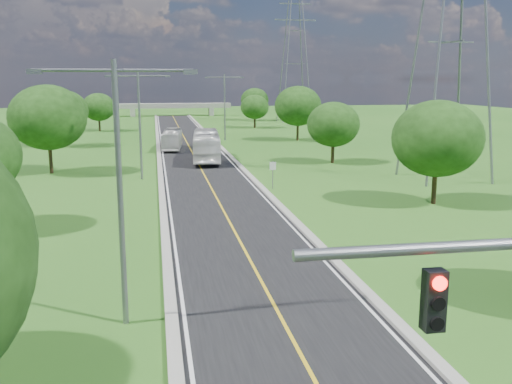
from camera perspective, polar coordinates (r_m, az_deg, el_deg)
ground at (r=70.01m, az=-6.19°, el=3.53°), size 260.00×260.00×0.00m
road at (r=75.95m, az=-6.51°, el=4.14°), size 8.00×150.00×0.06m
curb_left at (r=75.80m, az=-9.72°, el=4.10°), size 0.50×150.00×0.22m
curb_right at (r=76.32m, az=-3.31°, el=4.29°), size 0.50×150.00×0.22m
speed_limit_sign at (r=48.85m, az=1.69°, el=2.16°), size 0.55×0.09×2.40m
overpass at (r=149.47m, az=-8.37°, el=8.46°), size 30.00×3.00×3.20m
streetlight_near_left at (r=21.54m, az=-13.55°, el=1.97°), size 5.90×0.25×10.00m
streetlight_mid_left at (r=54.36m, az=-11.58°, el=7.47°), size 5.90×0.25×10.00m
streetlight_far_right at (r=87.95m, az=-3.15°, el=9.02°), size 5.90×0.25×10.00m
power_tower_near at (r=56.19m, az=18.99°, el=15.45°), size 9.00×6.40×28.00m
power_tower_far at (r=128.05m, az=3.88°, el=13.31°), size 9.00×6.40×28.00m
tree_lc at (r=60.25m, az=-20.10°, el=7.01°), size 7.56×7.56×8.79m
tree_ld at (r=84.26m, az=-18.66°, el=7.69°), size 6.72×6.72×7.82m
tree_le at (r=107.80m, az=-15.47°, el=8.18°), size 5.88×5.88×6.84m
tree_rb at (r=44.55m, az=17.67°, el=5.11°), size 6.72×6.72×7.82m
tree_rc at (r=64.50m, az=7.75°, el=6.71°), size 5.88×5.88×6.84m
tree_rd at (r=88.04m, az=4.22°, el=8.57°), size 7.14×7.14×8.30m
tree_re at (r=111.03m, az=-0.13°, el=8.50°), size 5.46×5.46×6.35m
tree_rf at (r=131.29m, az=-0.14°, el=9.19°), size 6.30×6.30×7.33m
bus_outbound at (r=65.83m, az=-4.99°, el=4.63°), size 3.88×12.57×3.45m
bus_inbound at (r=77.33m, az=-8.39°, el=5.23°), size 3.11×9.68×2.65m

